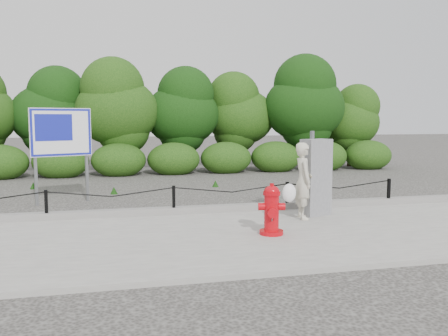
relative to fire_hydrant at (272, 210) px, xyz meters
name	(u,v)px	position (x,y,z in m)	size (l,w,h in m)	color
ground	(174,218)	(-1.41, 2.10, -0.50)	(90.00, 90.00, 0.00)	#2D2B28
sidewalk	(189,240)	(-1.41, 0.10, -0.46)	(14.00, 4.00, 0.08)	gray
curb	(174,210)	(-1.41, 2.15, -0.35)	(14.00, 0.22, 0.14)	slate
chain_barrier	(174,196)	(-1.41, 2.10, -0.05)	(10.06, 0.06, 0.60)	black
treeline	(138,108)	(-1.62, 11.00, 1.97)	(20.21, 3.51, 4.54)	black
fire_hydrant	(272,210)	(0.00, 0.00, 0.00)	(0.50, 0.52, 0.89)	#B9060F
pedestrian	(302,182)	(1.01, 1.08, 0.32)	(0.70, 0.59, 1.52)	beige
utility_cabinet	(316,177)	(1.42, 1.37, 0.36)	(0.67, 0.52, 1.73)	gray
advertising_sign	(61,137)	(-3.82, 4.39, 1.13)	(1.37, 0.57, 2.31)	slate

